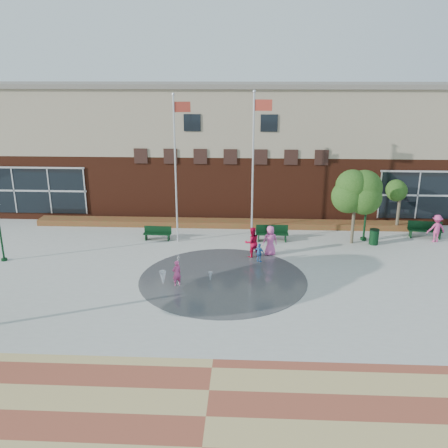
{
  "coord_description": "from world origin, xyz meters",
  "views": [
    {
      "loc": [
        1.13,
        -18.77,
        9.88
      ],
      "look_at": [
        0.0,
        4.0,
        2.6
      ],
      "focal_mm": 38.0,
      "sensor_mm": 36.0,
      "label": 1
    }
  ],
  "objects_px": {
    "trash_can": "(374,237)",
    "flagpole_right": "(254,161)",
    "bench_left": "(157,236)",
    "flagpole_left": "(176,162)",
    "child_splash": "(177,273)"
  },
  "relations": [
    {
      "from": "flagpole_left",
      "to": "child_splash",
      "type": "distance_m",
      "value": 7.64
    },
    {
      "from": "flagpole_left",
      "to": "trash_can",
      "type": "height_order",
      "value": "flagpole_left"
    },
    {
      "from": "flagpole_left",
      "to": "bench_left",
      "type": "xyz_separation_m",
      "value": [
        -1.33,
        0.2,
        -4.64
      ]
    },
    {
      "from": "flagpole_right",
      "to": "trash_can",
      "type": "xyz_separation_m",
      "value": [
        7.3,
        -0.04,
        -4.54
      ]
    },
    {
      "from": "bench_left",
      "to": "trash_can",
      "type": "relative_size",
      "value": 1.78
    },
    {
      "from": "trash_can",
      "to": "flagpole_right",
      "type": "bearing_deg",
      "value": 179.65
    },
    {
      "from": "flagpole_left",
      "to": "child_splash",
      "type": "height_order",
      "value": "flagpole_left"
    },
    {
      "from": "flagpole_left",
      "to": "flagpole_right",
      "type": "bearing_deg",
      "value": -5.48
    },
    {
      "from": "trash_can",
      "to": "child_splash",
      "type": "relative_size",
      "value": 0.74
    },
    {
      "from": "flagpole_left",
      "to": "trash_can",
      "type": "distance_m",
      "value": 12.63
    },
    {
      "from": "flagpole_left",
      "to": "bench_left",
      "type": "distance_m",
      "value": 4.83
    },
    {
      "from": "flagpole_left",
      "to": "bench_left",
      "type": "relative_size",
      "value": 5.14
    },
    {
      "from": "flagpole_left",
      "to": "trash_can",
      "type": "bearing_deg",
      "value": -6.52
    },
    {
      "from": "bench_left",
      "to": "flagpole_left",
      "type": "bearing_deg",
      "value": -6.14
    },
    {
      "from": "flagpole_left",
      "to": "bench_left",
      "type": "height_order",
      "value": "flagpole_left"
    }
  ]
}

